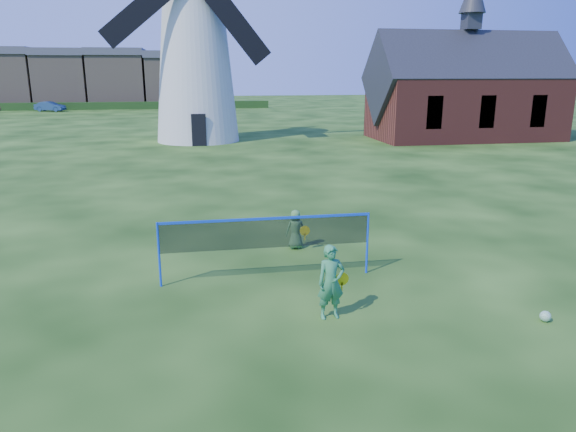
# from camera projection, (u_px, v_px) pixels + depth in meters

# --- Properties ---
(ground) EXTENTS (220.00, 220.00, 0.00)m
(ground) POSITION_uv_depth(u_px,v_px,m) (283.00, 283.00, 12.68)
(ground) COLOR black
(ground) RESTS_ON ground
(windmill) EXTENTS (12.24, 5.92, 17.54)m
(windmill) POSITION_uv_depth(u_px,v_px,m) (195.00, 53.00, 37.62)
(windmill) COLOR silver
(windmill) RESTS_ON ground
(chapel) EXTENTS (14.06, 6.82, 11.89)m
(chapel) POSITION_uv_depth(u_px,v_px,m) (465.00, 94.00, 39.77)
(chapel) COLOR maroon
(chapel) RESTS_ON ground
(badminton_net) EXTENTS (5.05, 0.05, 1.55)m
(badminton_net) POSITION_uv_depth(u_px,v_px,m) (266.00, 234.00, 12.60)
(badminton_net) COLOR blue
(badminton_net) RESTS_ON ground
(player_girl) EXTENTS (0.72, 0.41, 1.54)m
(player_girl) POSITION_uv_depth(u_px,v_px,m) (331.00, 282.00, 10.68)
(player_girl) COLOR #36874F
(player_girl) RESTS_ON ground
(player_boy) EXTENTS (0.64, 0.42, 1.12)m
(player_boy) POSITION_uv_depth(u_px,v_px,m) (296.00, 229.00, 15.04)
(player_boy) COLOR #498540
(player_boy) RESTS_ON ground
(play_ball) EXTENTS (0.22, 0.22, 0.22)m
(play_ball) POSITION_uv_depth(u_px,v_px,m) (545.00, 316.00, 10.67)
(play_ball) COLOR green
(play_ball) RESTS_ON ground
(terraced_houses) EXTENTS (50.97, 8.40, 8.30)m
(terraced_houses) POSITION_uv_depth(u_px,v_px,m) (15.00, 79.00, 75.61)
(terraced_houses) COLOR gray
(terraced_houses) RESTS_ON ground
(hedge) EXTENTS (62.00, 0.80, 1.00)m
(hedge) POSITION_uv_depth(u_px,v_px,m) (39.00, 106.00, 71.56)
(hedge) COLOR #193814
(hedge) RESTS_ON ground
(car_right) EXTENTS (4.03, 2.36, 1.25)m
(car_right) POSITION_uv_depth(u_px,v_px,m) (50.00, 106.00, 69.50)
(car_right) COLOR navy
(car_right) RESTS_ON ground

